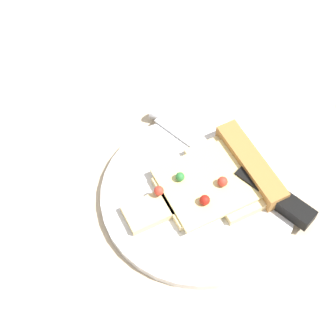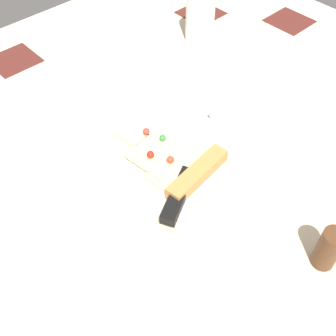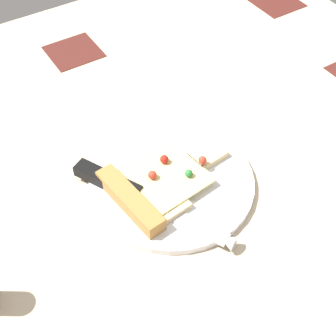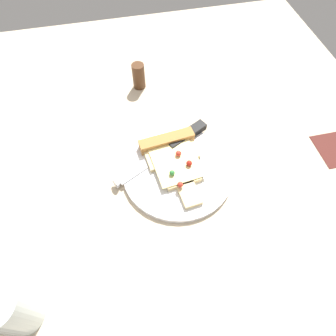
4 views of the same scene
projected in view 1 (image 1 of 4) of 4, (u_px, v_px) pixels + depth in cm
name	position (u px, v px, depth cm)	size (l,w,h in cm)	color
ground_plane	(203.00, 161.00, 62.57)	(114.75, 114.75, 3.00)	#C6B293
plate	(198.00, 194.00, 57.43)	(22.83, 22.83, 1.09)	silver
pizza_slice	(218.00, 180.00, 56.96)	(12.26, 18.18, 2.49)	beige
knife	(242.00, 174.00, 57.66)	(22.32, 12.81, 2.45)	silver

